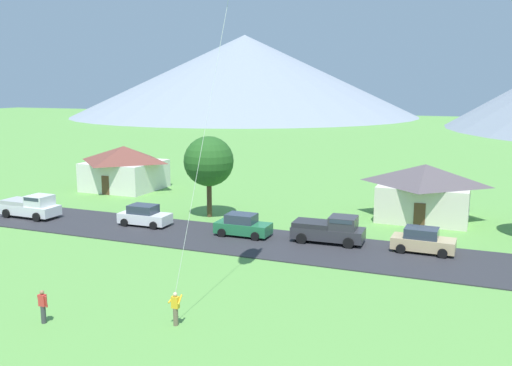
{
  "coord_description": "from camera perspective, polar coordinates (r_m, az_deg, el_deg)",
  "views": [
    {
      "loc": [
        10.83,
        -10.25,
        11.45
      ],
      "look_at": [
        -0.05,
        16.59,
        6.27
      ],
      "focal_mm": 39.1,
      "sensor_mm": 36.0,
      "label": 1
    }
  ],
  "objects": [
    {
      "name": "house_left_center",
      "position": [
        62.63,
        -13.31,
        1.61
      ],
      "size": [
        7.97,
        7.46,
        4.76
      ],
      "color": "silver",
      "rests_on": "ground"
    },
    {
      "name": "parked_car_green_east_end",
      "position": [
        42.28,
        -1.38,
        -4.36
      ],
      "size": [
        4.21,
        2.1,
        1.68
      ],
      "color": "#237042",
      "rests_on": "road_strip"
    },
    {
      "name": "tree_near_left",
      "position": [
        47.98,
        -4.86,
        2.21
      ],
      "size": [
        4.31,
        4.31,
        7.05
      ],
      "color": "#4C3823",
      "rests_on": "ground"
    },
    {
      "name": "pickup_truck_white_west_side",
      "position": [
        51.73,
        -22.0,
        -2.2
      ],
      "size": [
        5.24,
        2.41,
        1.99
      ],
      "color": "white",
      "rests_on": "road_strip"
    },
    {
      "name": "parked_car_white_west_end",
      "position": [
        46.23,
        -11.34,
        -3.3
      ],
      "size": [
        4.23,
        2.14,
        1.68
      ],
      "color": "white",
      "rests_on": "road_strip"
    },
    {
      "name": "watcher_person",
      "position": [
        29.38,
        -20.97,
        -11.66
      ],
      "size": [
        0.56,
        0.24,
        1.68
      ],
      "color": "#3D3D42",
      "rests_on": "ground"
    },
    {
      "name": "house_right_center",
      "position": [
        49.74,
        16.85,
        -0.74
      ],
      "size": [
        7.91,
        7.19,
        4.71
      ],
      "color": "beige",
      "rests_on": "ground"
    },
    {
      "name": "mountain_central_ridge",
      "position": [
        205.05,
        -1.15,
        10.93
      ],
      "size": [
        123.21,
        123.21,
        28.64
      ],
      "primitive_type": "cone",
      "color": "gray",
      "rests_on": "ground"
    },
    {
      "name": "parked_car_tan_mid_west",
      "position": [
        39.91,
        16.7,
        -5.68
      ],
      "size": [
        4.24,
        2.16,
        1.68
      ],
      "color": "tan",
      "rests_on": "road_strip"
    },
    {
      "name": "pickup_truck_charcoal_east_side",
      "position": [
        40.82,
        7.57,
        -4.7
      ],
      "size": [
        5.27,
        2.46,
        1.99
      ],
      "color": "#333338",
      "rests_on": "road_strip"
    },
    {
      "name": "road_strip",
      "position": [
        39.74,
        5.34,
        -6.59
      ],
      "size": [
        160.0,
        7.4,
        0.08
      ],
      "primitive_type": "cube",
      "color": "#2D2D33",
      "rests_on": "ground"
    }
  ]
}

